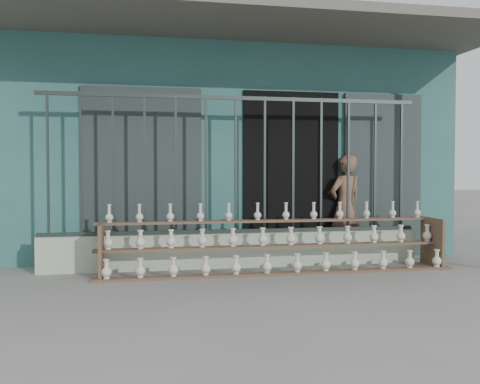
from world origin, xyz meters
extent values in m
plane|color=slate|center=(0.00, 0.00, 0.00)|extent=(60.00, 60.00, 0.00)
cube|color=#2D605D|center=(0.00, 4.30, 1.60)|extent=(7.00, 5.00, 3.20)
cube|color=black|center=(0.90, 1.82, 1.20)|extent=(1.40, 0.12, 2.40)
cube|color=#202A2A|center=(-1.20, 1.78, 1.20)|extent=(1.60, 0.08, 2.40)
cube|color=#202A2A|center=(2.30, 1.78, 1.20)|extent=(1.20, 0.08, 2.40)
cube|color=#59544C|center=(0.00, 1.20, 3.15)|extent=(7.40, 2.00, 0.12)
cube|color=#AEC2A6|center=(0.00, 1.30, 0.23)|extent=(5.00, 0.20, 0.45)
cube|color=#283330|center=(-2.35, 1.30, 1.35)|extent=(0.03, 0.03, 1.80)
cube|color=#283330|center=(-1.96, 1.30, 1.35)|extent=(0.03, 0.03, 1.80)
cube|color=#283330|center=(-1.57, 1.30, 1.35)|extent=(0.03, 0.03, 1.80)
cube|color=#283330|center=(-1.18, 1.30, 1.35)|extent=(0.03, 0.03, 1.80)
cube|color=#283330|center=(-0.78, 1.30, 1.35)|extent=(0.03, 0.03, 1.80)
cube|color=#283330|center=(-0.39, 1.30, 1.35)|extent=(0.03, 0.03, 1.80)
cube|color=#283330|center=(0.00, 1.30, 1.35)|extent=(0.03, 0.03, 1.80)
cube|color=#283330|center=(0.39, 1.30, 1.35)|extent=(0.03, 0.03, 1.80)
cube|color=#283330|center=(0.78, 1.30, 1.35)|extent=(0.03, 0.03, 1.80)
cube|color=#283330|center=(1.17, 1.30, 1.35)|extent=(0.03, 0.03, 1.80)
cube|color=#283330|center=(1.57, 1.30, 1.35)|extent=(0.03, 0.03, 1.80)
cube|color=#283330|center=(1.96, 1.30, 1.35)|extent=(0.03, 0.03, 1.80)
cube|color=#283330|center=(2.35, 1.30, 1.35)|extent=(0.03, 0.03, 1.80)
cube|color=#283330|center=(0.00, 1.30, 2.22)|extent=(5.00, 0.04, 0.05)
cube|color=#283330|center=(0.00, 1.30, 0.47)|extent=(5.00, 0.04, 0.05)
cube|color=brown|center=(0.45, 0.65, 0.01)|extent=(4.50, 0.18, 0.03)
cube|color=brown|center=(0.45, 0.90, 0.32)|extent=(4.50, 0.18, 0.03)
cube|color=brown|center=(0.45, 1.15, 0.61)|extent=(4.50, 0.18, 0.03)
cube|color=brown|center=(-1.70, 0.90, 0.32)|extent=(0.04, 0.55, 0.64)
cube|color=brown|center=(2.60, 0.90, 0.32)|extent=(0.04, 0.55, 0.64)
imported|color=brown|center=(1.69, 1.69, 0.75)|extent=(0.64, 0.52, 1.50)
camera|label=1|loc=(-1.27, -5.60, 1.23)|focal=40.00mm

